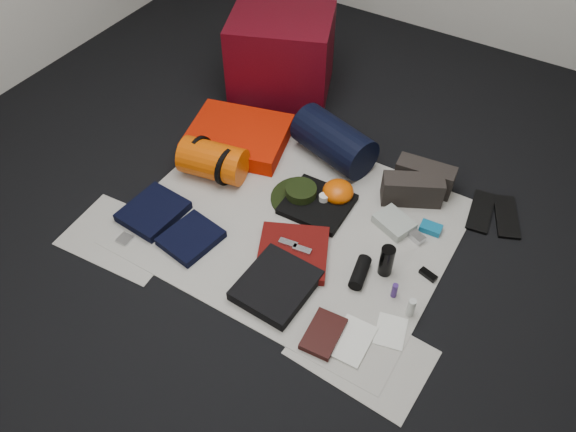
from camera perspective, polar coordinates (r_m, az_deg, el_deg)
The scene contains 37 objects.
floor at distance 2.97m, azimuth 0.52°, elevation -0.77°, with size 4.50×4.50×0.02m, color black.
newspaper_mat at distance 2.96m, azimuth 0.52°, elevation -0.61°, with size 1.60×1.30×0.01m, color silver.
newspaper_sheet_front_left at distance 3.02m, azimuth -16.51°, elevation -2.09°, with size 0.58×0.40×0.00m, color silver.
newspaper_sheet_front_right at distance 2.54m, azimuth 7.49°, elevation -13.61°, with size 0.58×0.40×0.00m, color silver.
red_cabinet at distance 3.73m, azimuth -0.68°, elevation 16.09°, with size 0.62×0.52×0.52m, color #510510.
sleeping_pad at distance 3.40m, azimuth -5.08°, elevation 8.09°, with size 0.57×0.47×0.10m, color red.
stuff_sack at distance 3.17m, azimuth -7.62°, elevation 5.59°, with size 0.21×0.21×0.36m, color #D34B03.
sack_strap_left at distance 3.22m, azimuth -9.06°, elevation 6.22°, with size 0.22×0.22×0.03m, color black.
sack_strap_right at distance 3.12m, azimuth -6.15°, elevation 4.99°, with size 0.22×0.22×0.03m, color black.
navy_duffel at distance 3.25m, azimuth 4.68°, elevation 7.59°, with size 0.25×0.25×0.48m, color black.
boonie_brim at distance 3.07m, azimuth 1.32°, elevation 1.84°, with size 0.33×0.33×0.01m, color black.
boonie_crown at distance 3.04m, azimuth 1.33°, elevation 2.39°, with size 0.17×0.17×0.07m, color black.
hiking_boot_left at distance 3.18m, azimuth 13.71°, elevation 3.93°, with size 0.32×0.12×0.16m, color #2A2521.
hiking_boot_right at distance 3.08m, azimuth 12.50°, elevation 2.63°, with size 0.32×0.12×0.16m, color #2A2521.
flip_flop_left at distance 3.18m, azimuth 18.99°, elevation 0.44°, with size 0.11×0.30×0.02m, color black.
flip_flop_right at distance 3.20m, azimuth 21.30°, elevation -0.05°, with size 0.11×0.30×0.02m, color black.
trousers_navy_a at distance 3.06m, azimuth -13.51°, elevation 0.45°, with size 0.27×0.31×0.05m, color black.
trousers_navy_b at distance 2.90m, azimuth -9.82°, elevation -2.21°, with size 0.24×0.28×0.04m, color black.
trousers_charcoal at distance 2.67m, azimuth -1.20°, elevation -7.05°, with size 0.32×0.36×0.06m, color black.
black_tshirt at distance 3.03m, azimuth 3.01°, elevation 1.21°, with size 0.34×0.32×0.03m, color black.
red_shirt at distance 2.80m, azimuth 0.50°, elevation -3.74°, with size 0.34×0.34×0.05m, color #5A0C09.
orange_stuff_sack at distance 3.05m, azimuth 5.11°, elevation 2.48°, with size 0.17×0.17×0.11m, color #D34B03.
first_aid_pouch at distance 2.97m, azimuth 10.73°, elevation -0.67°, with size 0.19×0.15×0.05m, color #9CA59C.
water_bottle at distance 2.72m, azimuth 9.98°, elevation -4.50°, with size 0.07×0.07×0.17m, color black.
speaker at distance 2.73m, azimuth 7.33°, elevation -5.70°, with size 0.07×0.07×0.18m, color black.
compact_camera at distance 2.94m, azimuth 12.93°, elevation -2.08°, with size 0.09×0.05×0.03m, color silver.
cyan_case at distance 3.00m, azimuth 14.30°, elevation -1.20°, with size 0.11×0.07×0.03m, color #0F6895.
toiletry_purple at distance 2.68m, azimuth 10.76°, elevation -7.43°, with size 0.03×0.03×0.08m, color #3C226D.
toiletry_clear at distance 2.63m, azimuth 12.40°, elevation -9.07°, with size 0.04×0.04×0.11m, color silver.
paperback_book at distance 2.55m, azimuth 3.62°, elevation -11.85°, with size 0.14×0.22×0.03m, color black.
map_booklet at distance 2.55m, azimuth 6.52°, elevation -12.47°, with size 0.16×0.23×0.01m, color silver.
map_printout at distance 2.61m, azimuth 10.39°, elevation -11.44°, with size 0.13×0.17×0.01m, color silver.
sunglasses at distance 2.81m, azimuth 14.05°, elevation -5.80°, with size 0.09×0.04×0.02m, color black.
key_cluster at distance 2.99m, azimuth -16.24°, elevation -2.26°, with size 0.07×0.07×0.01m, color silver.
tape_roll at distance 3.01m, azimuth 3.65°, elevation 1.87°, with size 0.05×0.05×0.04m, color silver.
energy_bar_a at distance 2.80m, azimuth 0.02°, elevation -2.75°, with size 0.10×0.04×0.01m, color silver.
energy_bar_b at distance 2.77m, azimuth 1.43°, elevation -3.41°, with size 0.10×0.04×0.01m, color silver.
Camera 1 is at (1.00, -1.70, 2.21)m, focal length 35.00 mm.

